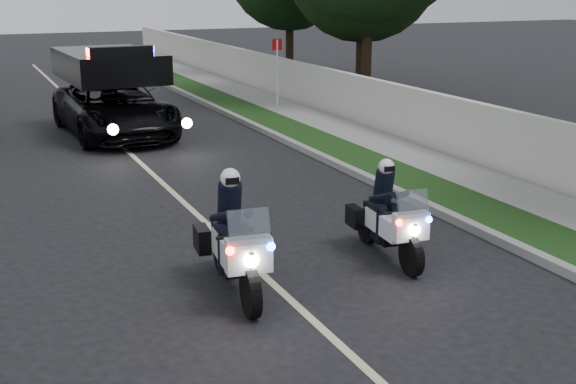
# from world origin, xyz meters

# --- Properties ---
(ground) EXTENTS (120.00, 120.00, 0.00)m
(ground) POSITION_xyz_m (0.00, 0.00, 0.00)
(ground) COLOR black
(ground) RESTS_ON ground
(curb_right) EXTENTS (0.20, 60.00, 0.15)m
(curb_right) POSITION_xyz_m (4.10, 10.00, 0.07)
(curb_right) COLOR gray
(curb_right) RESTS_ON ground
(grass_verge) EXTENTS (1.20, 60.00, 0.16)m
(grass_verge) POSITION_xyz_m (4.80, 10.00, 0.08)
(grass_verge) COLOR #193814
(grass_verge) RESTS_ON ground
(sidewalk_right) EXTENTS (1.40, 60.00, 0.16)m
(sidewalk_right) POSITION_xyz_m (6.10, 10.00, 0.08)
(sidewalk_right) COLOR gray
(sidewalk_right) RESTS_ON ground
(property_wall) EXTENTS (0.22, 60.00, 1.50)m
(property_wall) POSITION_xyz_m (7.10, 10.00, 0.75)
(property_wall) COLOR beige
(property_wall) RESTS_ON ground
(lane_marking) EXTENTS (0.12, 50.00, 0.01)m
(lane_marking) POSITION_xyz_m (0.00, 10.00, 0.00)
(lane_marking) COLOR #BFB78C
(lane_marking) RESTS_ON ground
(police_moto_left) EXTENTS (0.94, 2.12, 1.75)m
(police_moto_left) POSITION_xyz_m (-0.58, 2.99, 0.00)
(police_moto_left) COLOR silver
(police_moto_left) RESTS_ON ground
(police_moto_right) EXTENTS (0.80, 1.90, 1.57)m
(police_moto_right) POSITION_xyz_m (2.06, 3.28, 0.00)
(police_moto_right) COLOR white
(police_moto_right) RESTS_ON ground
(police_suv) EXTENTS (2.85, 5.72, 2.72)m
(police_suv) POSITION_xyz_m (0.16, 14.78, 0.00)
(police_suv) COLOR black
(police_suv) RESTS_ON ground
(sign_post) EXTENTS (0.44, 0.44, 2.44)m
(sign_post) POSITION_xyz_m (6.00, 16.85, 0.00)
(sign_post) COLOR #A4130B
(sign_post) RESTS_ON ground
(tree_right_c) EXTENTS (7.03, 7.03, 9.36)m
(tree_right_c) POSITION_xyz_m (9.89, 18.16, 0.00)
(tree_right_c) COLOR black
(tree_right_c) RESTS_ON ground
(tree_right_d) EXTENTS (9.21, 9.21, 12.48)m
(tree_right_d) POSITION_xyz_m (9.57, 17.18, 0.00)
(tree_right_d) COLOR #1B3D14
(tree_right_d) RESTS_ON ground
(tree_right_e) EXTENTS (6.39, 6.39, 9.33)m
(tree_right_e) POSITION_xyz_m (10.23, 25.31, 0.00)
(tree_right_e) COLOR black
(tree_right_e) RESTS_ON ground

